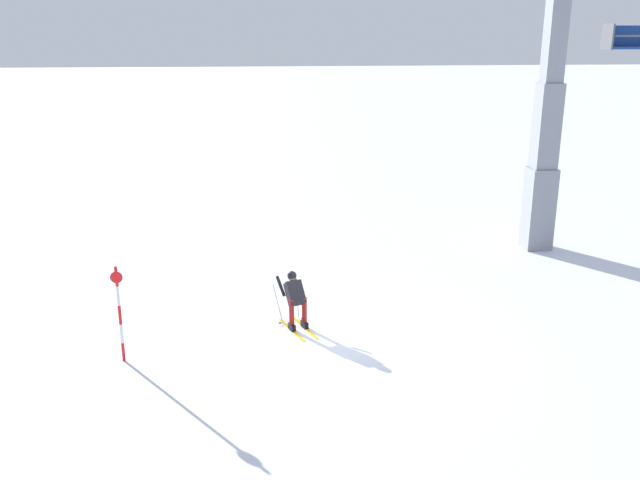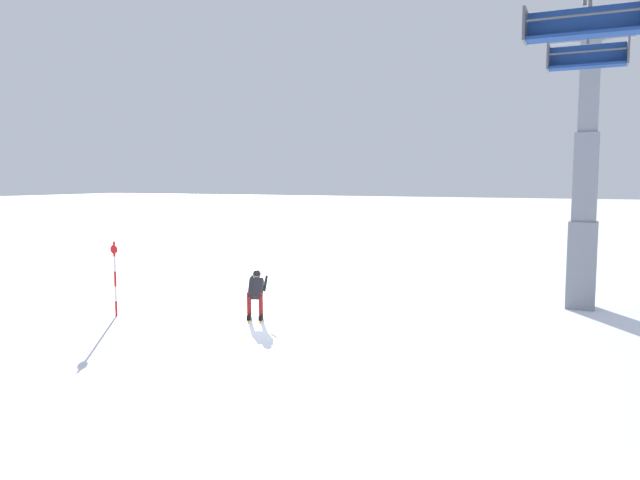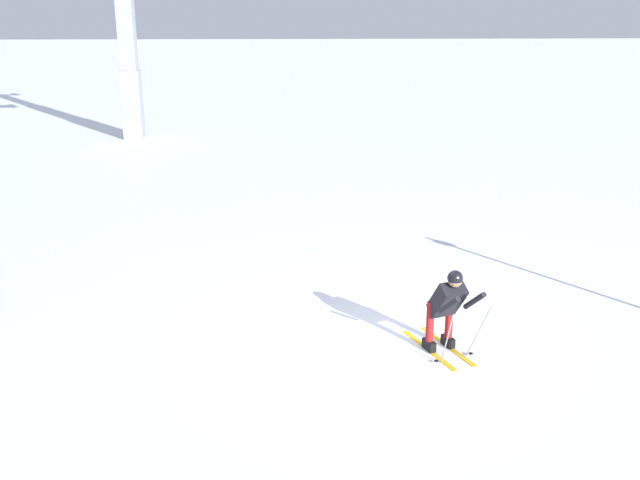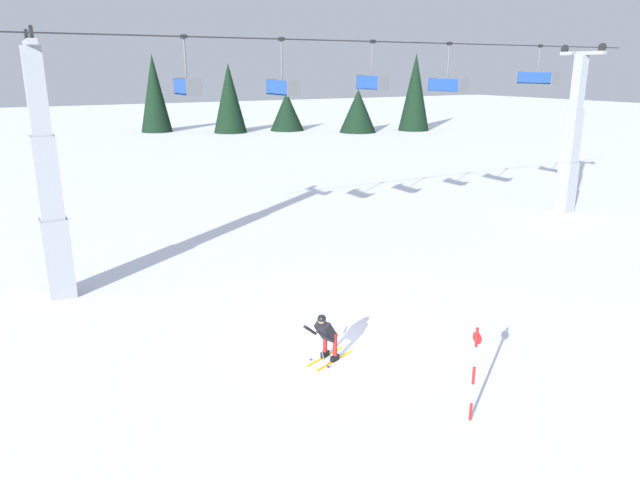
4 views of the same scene
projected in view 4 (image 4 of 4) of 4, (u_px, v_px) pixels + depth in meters
The scene contains 12 objects.
ground_plane at pixel (336, 339), 17.91m from camera, with size 260.00×260.00×0.00m, color white.
skier_carving_main at pixel (326, 333), 16.28m from camera, with size 1.75×1.11×1.63m.
lift_tower_near at pixel (50, 194), 20.25m from camera, with size 0.90×2.60×9.20m.
lift_tower_far at pixel (571, 145), 32.81m from camera, with size 0.80×2.76×9.20m.
haul_cable at pixel (375, 42), 25.06m from camera, with size 0.05×0.05×32.83m, color black.
chairlift_seat_nearest at pixel (185, 86), 21.61m from camera, with size 0.61×1.84×2.14m.
chairlift_seat_second at pixel (281, 87), 23.46m from camera, with size 0.61×2.13×2.22m.
chairlift_seat_middle at pixel (370, 82), 25.44m from camera, with size 0.61×1.84×2.08m.
chairlift_seat_fourth at pixel (446, 85), 27.48m from camera, with size 0.61×2.30×2.23m.
chairlift_seat_farthest at pixel (536, 78), 30.22m from camera, with size 0.61×2.34×1.95m.
trail_marker_pole at pixel (474, 372), 13.42m from camera, with size 0.07×0.28×2.35m.
tree_line_ridge at pixel (288, 100), 76.05m from camera, with size 34.46×18.94×9.88m.
Camera 4 is at (-8.39, -14.03, 7.91)m, focal length 32.97 mm.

